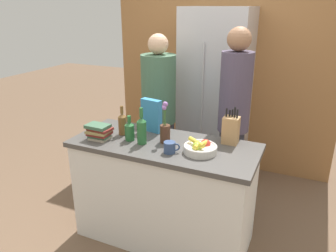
{
  "coord_description": "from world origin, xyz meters",
  "views": [
    {
      "loc": [
        1.02,
        -2.19,
        1.95
      ],
      "look_at": [
        0.0,
        0.08,
        1.02
      ],
      "focal_mm": 35.0,
      "sensor_mm": 36.0,
      "label": 1
    }
  ],
  "objects": [
    {
      "name": "ground_plane",
      "position": [
        0.0,
        0.0,
        0.0
      ],
      "size": [
        14.0,
        14.0,
        0.0
      ],
      "primitive_type": "plane",
      "color": "brown"
    },
    {
      "name": "kitchen_island",
      "position": [
        0.0,
        0.0,
        0.45
      ],
      "size": [
        1.51,
        0.64,
        0.9
      ],
      "color": "silver",
      "rests_on": "ground_plane"
    },
    {
      "name": "back_wall_wood",
      "position": [
        0.0,
        1.68,
        1.3
      ],
      "size": [
        2.71,
        0.12,
        2.6
      ],
      "color": "#9E6B3D",
      "rests_on": "ground_plane"
    },
    {
      "name": "refrigerator",
      "position": [
        0.03,
        1.32,
        0.97
      ],
      "size": [
        0.72,
        0.62,
        1.93
      ],
      "color": "#B7B7BC",
      "rests_on": "ground_plane"
    },
    {
      "name": "fruit_bowl",
      "position": [
        0.33,
        -0.05,
        0.94
      ],
      "size": [
        0.25,
        0.25,
        0.1
      ],
      "color": "silver",
      "rests_on": "kitchen_island"
    },
    {
      "name": "knife_block",
      "position": [
        0.48,
        0.22,
        1.02
      ],
      "size": [
        0.12,
        0.11,
        0.3
      ],
      "color": "tan",
      "rests_on": "kitchen_island"
    },
    {
      "name": "flower_vase",
      "position": [
        -0.0,
        0.02,
        1.01
      ],
      "size": [
        0.08,
        0.08,
        0.34
      ],
      "color": "#4C2D1E",
      "rests_on": "kitchen_island"
    },
    {
      "name": "cereal_box",
      "position": [
        -0.21,
        0.2,
        1.05
      ],
      "size": [
        0.19,
        0.09,
        0.29
      ],
      "color": "teal",
      "rests_on": "kitchen_island"
    },
    {
      "name": "coffee_mug",
      "position": [
        0.12,
        -0.14,
        0.95
      ],
      "size": [
        0.12,
        0.09,
        0.09
      ],
      "color": "#334770",
      "rests_on": "kitchen_island"
    },
    {
      "name": "book_stack",
      "position": [
        -0.53,
        -0.14,
        0.97
      ],
      "size": [
        0.21,
        0.16,
        0.13
      ],
      "color": "#B7A88E",
      "rests_on": "kitchen_island"
    },
    {
      "name": "bottle_oil",
      "position": [
        -0.28,
        -0.05,
        0.99
      ],
      "size": [
        0.08,
        0.08,
        0.21
      ],
      "color": "#286633",
      "rests_on": "kitchen_island"
    },
    {
      "name": "bottle_vinegar",
      "position": [
        -0.4,
        0.03,
        1.0
      ],
      "size": [
        0.07,
        0.07,
        0.25
      ],
      "color": "brown",
      "rests_on": "kitchen_island"
    },
    {
      "name": "bottle_wine",
      "position": [
        -0.16,
        -0.08,
        1.02
      ],
      "size": [
        0.08,
        0.08,
        0.3
      ],
      "color": "#286633",
      "rests_on": "kitchen_island"
    },
    {
      "name": "person_at_sink",
      "position": [
        -0.37,
        0.68,
        0.95
      ],
      "size": [
        0.35,
        0.35,
        1.7
      ],
      "rotation": [
        0.0,
        0.0,
        0.0
      ],
      "color": "#383842",
      "rests_on": "ground_plane"
    },
    {
      "name": "person_in_blue",
      "position": [
        0.41,
        0.64,
        1.03
      ],
      "size": [
        0.28,
        0.28,
        1.78
      ],
      "rotation": [
        0.0,
        0.0,
        0.14
      ],
      "color": "#383842",
      "rests_on": "ground_plane"
    }
  ]
}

